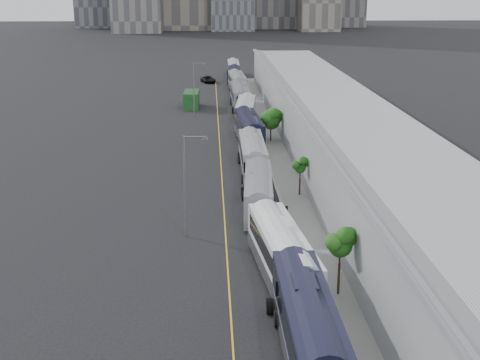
{
  "coord_description": "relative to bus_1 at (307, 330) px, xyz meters",
  "views": [
    {
      "loc": [
        -2.63,
        -11.87,
        20.47
      ],
      "look_at": [
        0.02,
        47.88,
        3.0
      ],
      "focal_mm": 50.0,
      "sensor_mm": 36.0,
      "label": 1
    }
  ],
  "objects": [
    {
      "name": "sidewalk",
      "position": [
        6.31,
        33.12,
        -1.64
      ],
      "size": [
        10.0,
        170.0,
        0.12
      ],
      "primitive_type": "cube",
      "color": "gray",
      "rests_on": "ground"
    },
    {
      "name": "lane_line",
      "position": [
        -4.19,
        33.12,
        -1.69
      ],
      "size": [
        0.12,
        160.0,
        0.02
      ],
      "primitive_type": "cube",
      "color": "gold",
      "rests_on": "ground"
    },
    {
      "name": "depot",
      "position": [
        10.3,
        33.12,
        1.82
      ],
      "size": [
        12.45,
        160.4,
        7.2
      ],
      "color": "gray",
      "rests_on": "ground"
    },
    {
      "name": "bus_1",
      "position": [
        0.0,
        0.0,
        0.0
      ],
      "size": [
        3.05,
        13.75,
        4.02
      ],
      "rotation": [
        0.0,
        0.0,
        -0.0
      ],
      "color": "black",
      "rests_on": "ground"
    },
    {
      "name": "bus_2",
      "position": [
        -0.35,
        10.2,
        -0.01
      ],
      "size": [
        4.13,
        13.87,
        3.99
      ],
      "rotation": [
        0.0,
        0.0,
        0.1
      ],
      "color": "white",
      "rests_on": "ground"
    },
    {
      "name": "bus_3",
      "position": [
        -0.97,
        25.77,
        -0.14
      ],
      "size": [
        3.38,
        12.73,
        3.68
      ],
      "rotation": [
        0.0,
        0.0,
        -0.07
      ],
      "color": "gray",
      "rests_on": "ground"
    },
    {
      "name": "bus_4",
      "position": [
        -0.64,
        39.8,
        -0.07
      ],
      "size": [
        2.94,
        13.22,
        3.86
      ],
      "rotation": [
        0.0,
        0.0,
        -0.01
      ],
      "color": "#9B9EA4",
      "rests_on": "ground"
    },
    {
      "name": "bus_5",
      "position": [
        -0.24,
        53.88,
        -0.03
      ],
      "size": [
        3.47,
        13.61,
        3.94
      ],
      "rotation": [
        0.0,
        0.0,
        0.06
      ],
      "color": "black",
      "rests_on": "ground"
    },
    {
      "name": "bus_6",
      "position": [
        0.0,
        66.88,
        -0.08
      ],
      "size": [
        3.85,
        13.3,
        3.83
      ],
      "rotation": [
        0.0,
        0.0,
        -0.09
      ],
      "color": "silver",
      "rests_on": "ground"
    },
    {
      "name": "bus_7",
      "position": [
        -0.24,
        80.99,
        0.02
      ],
      "size": [
        3.08,
        13.96,
        4.07
      ],
      "rotation": [
        0.0,
        0.0,
        0.01
      ],
      "color": "gray",
      "rests_on": "ground"
    },
    {
      "name": "bus_8",
      "position": [
        -0.05,
        97.93,
        -0.04
      ],
      "size": [
        3.27,
        13.56,
        3.94
      ],
      "rotation": [
        0.0,
        0.0,
        0.04
      ],
      "color": "#989BA1",
      "rests_on": "ground"
    },
    {
      "name": "bus_9",
      "position": [
        -0.22,
        111.76,
        -0.18
      ],
      "size": [
        3.15,
        12.41,
        3.59
      ],
      "rotation": [
        0.0,
        0.0,
        -0.05
      ],
      "color": "black",
      "rests_on": "ground"
    },
    {
      "name": "bus_10",
      "position": [
        0.05,
        122.69,
        -0.14
      ],
      "size": [
        2.82,
        12.65,
        3.69
      ],
      "rotation": [
        0.0,
        0.0,
        -0.01
      ],
      "color": "silver",
      "rests_on": "ground"
    },
    {
      "name": "tree_1",
      "position": [
        3.27,
        7.75,
        2.19
      ],
      "size": [
        1.68,
        1.68,
        4.77
      ],
      "color": "black",
      "rests_on": "ground"
    },
    {
      "name": "tree_2",
      "position": [
        3.54,
        30.27,
        1.32
      ],
      "size": [
        1.14,
        1.14,
        3.69
      ],
      "color": "black",
      "rests_on": "ground"
    },
    {
      "name": "tree_3",
      "position": [
        2.79,
        54.89,
        1.62
      ],
      "size": [
        2.58,
        2.58,
        4.62
      ],
      "color": "black",
      "rests_on": "ground"
    },
    {
      "name": "street_lamp_near",
      "position": [
        -7.36,
        19.45,
        3.35
      ],
      "size": [
        2.04,
        0.22,
        8.72
      ],
      "color": "#59595E",
      "rests_on": "ground"
    },
    {
      "name": "street_lamp_far",
      "position": [
        -7.78,
        72.02,
        3.39
      ],
      "size": [
        2.04,
        0.22,
        8.8
      ],
      "color": "#59595E",
      "rests_on": "ground"
    },
    {
      "name": "shipping_container",
      "position": [
        -8.64,
        81.61,
        -0.28
      ],
      "size": [
        2.67,
        6.73,
        2.83
      ],
      "primitive_type": "cube",
      "rotation": [
        0.0,
        0.0,
        -0.02
      ],
      "color": "#15461A",
      "rests_on": "ground"
    },
    {
      "name": "suv",
      "position": [
        -5.82,
        112.62,
        -0.98
      ],
      "size": [
        3.68,
        5.62,
        1.44
      ],
      "primitive_type": "imported",
      "rotation": [
        0.0,
        0.0,
        0.27
      ],
      "color": "black",
      "rests_on": "ground"
    }
  ]
}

